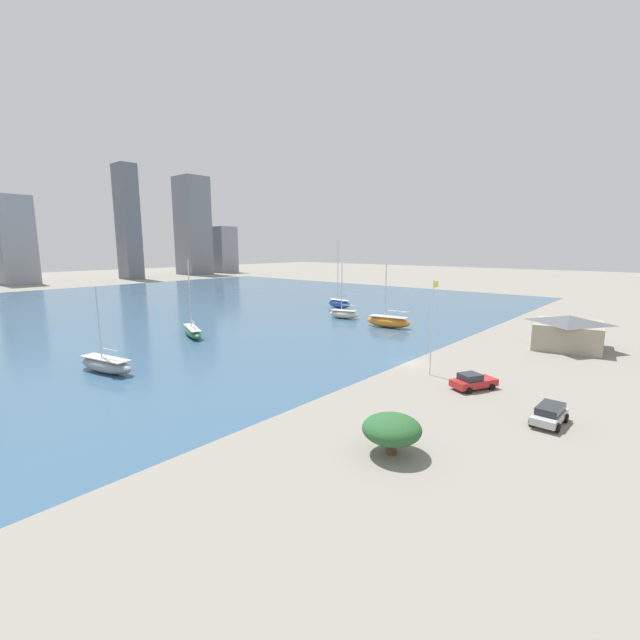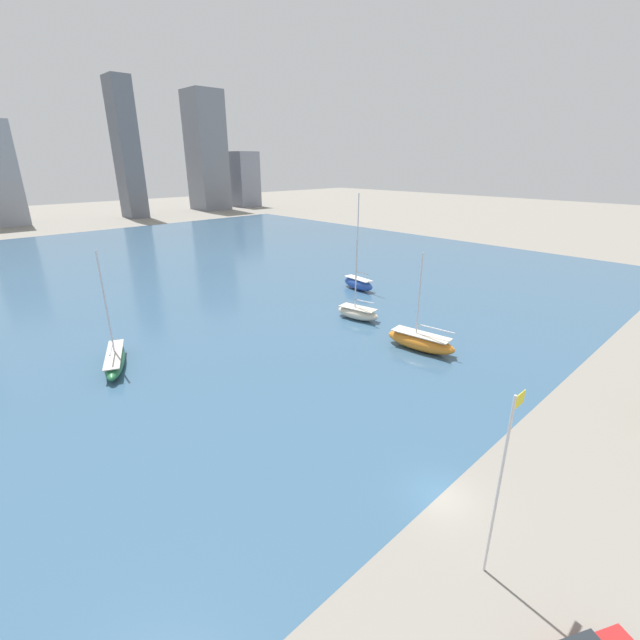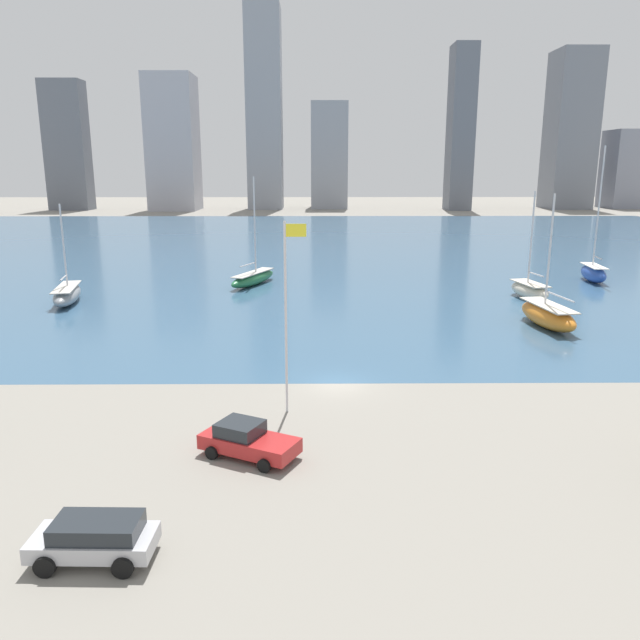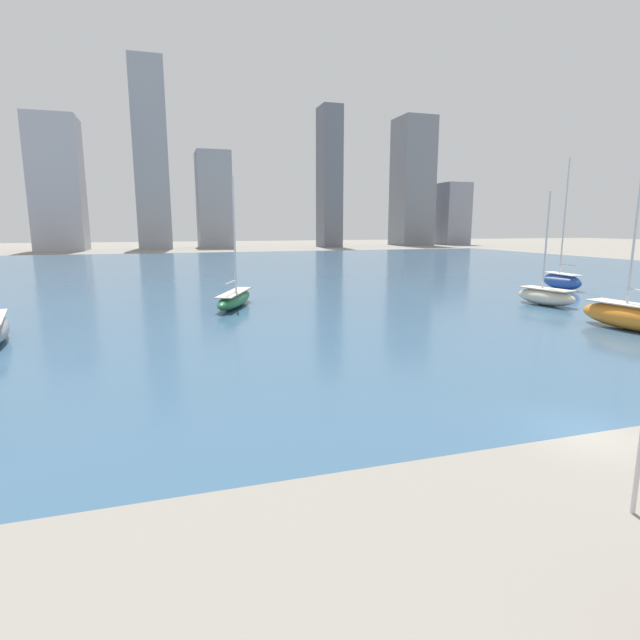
# 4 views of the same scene
# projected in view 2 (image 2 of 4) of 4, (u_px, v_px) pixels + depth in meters

# --- Properties ---
(ground_plane) EXTENTS (500.00, 500.00, 0.00)m
(ground_plane) POSITION_uv_depth(u_px,v_px,m) (439.00, 496.00, 28.68)
(ground_plane) COLOR gray
(harbor_water) EXTENTS (180.00, 140.00, 0.00)m
(harbor_water) POSITION_uv_depth(u_px,v_px,m) (96.00, 287.00, 76.33)
(harbor_water) COLOR #385B7A
(harbor_water) RESTS_ON ground_plane
(flag_pole) EXTENTS (1.24, 0.14, 10.97)m
(flag_pole) POSITION_uv_depth(u_px,v_px,m) (500.00, 482.00, 21.43)
(flag_pole) COLOR silver
(flag_pole) RESTS_ON ground_plane
(distant_city_skyline) EXTENTS (193.42, 24.61, 62.20)m
(distant_city_skyline) POSITION_uv_depth(u_px,v_px,m) (20.00, 156.00, 143.76)
(distant_city_skyline) COLOR slate
(distant_city_skyline) RESTS_ON ground_plane
(sailboat_cream) EXTENTS (3.60, 6.81, 11.30)m
(sailboat_cream) POSITION_uv_depth(u_px,v_px,m) (358.00, 313.00, 60.42)
(sailboat_cream) COLOR beige
(sailboat_cream) RESTS_ON harbor_water
(sailboat_blue) EXTENTS (2.75, 6.93, 16.18)m
(sailboat_blue) POSITION_uv_depth(u_px,v_px,m) (358.00, 283.00, 74.31)
(sailboat_blue) COLOR #284CA8
(sailboat_blue) RESTS_ON harbor_water
(sailboat_green) EXTENTS (5.60, 9.79, 12.65)m
(sailboat_green) POSITION_uv_depth(u_px,v_px,m) (115.00, 359.00, 46.48)
(sailboat_green) COLOR #236B3D
(sailboat_green) RESTS_ON harbor_water
(sailboat_orange) EXTENTS (3.66, 8.76, 11.57)m
(sailboat_orange) POSITION_uv_depth(u_px,v_px,m) (420.00, 341.00, 50.46)
(sailboat_orange) COLOR orange
(sailboat_orange) RESTS_ON harbor_water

